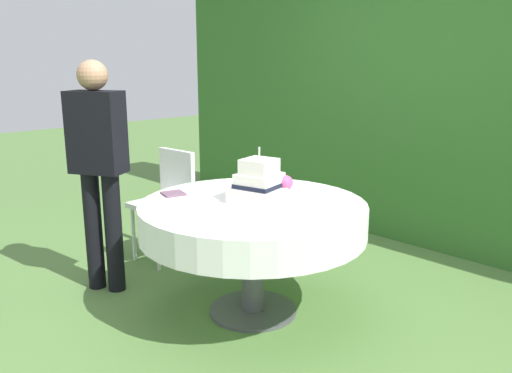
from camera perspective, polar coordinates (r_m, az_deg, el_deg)
ground_plane at (r=3.51m, az=-0.32°, el=-13.42°), size 20.00×20.00×0.00m
foliage_hedge at (r=4.95m, az=18.61°, el=7.93°), size 5.83×0.67×2.33m
cake_table at (r=3.27m, az=-0.34°, el=-3.59°), size 1.41×1.41×0.74m
wedding_cake at (r=3.24m, az=0.48°, el=0.22°), size 0.36×0.37×0.34m
serving_plate_near at (r=3.52m, az=7.79°, el=-0.54°), size 0.11×0.11×0.01m
serving_plate_far at (r=3.56m, az=1.52°, el=-0.29°), size 0.12×0.12×0.01m
napkin_stack at (r=3.47m, az=-8.99°, el=-0.77°), size 0.17×0.17×0.01m
garden_chair at (r=4.29m, az=-9.56°, el=-0.83°), size 0.42×0.42×0.89m
standing_person at (r=3.71m, az=-16.77°, el=2.66°), size 0.41×0.35×1.60m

